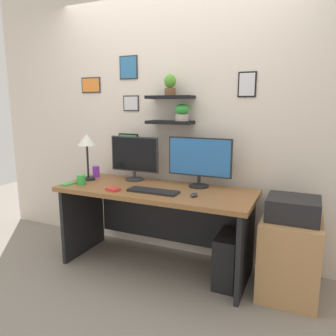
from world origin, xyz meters
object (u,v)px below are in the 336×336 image
scissors_tray (113,189)px  computer_tower_right (228,258)px  monitor_right (200,160)px  water_cup (96,171)px  coffee_mug (81,180)px  desk_lamp (87,144)px  desk (158,209)px  monitor_left (135,157)px  computer_mouse (194,195)px  printer (293,208)px  cell_phone (68,184)px  keyboard (153,191)px  drawer_cabinet (289,257)px

scissors_tray → computer_tower_right: (0.97, 0.23, -0.55)m
monitor_right → water_cup: (-1.10, -0.04, -0.19)m
computer_tower_right → coffee_mug: bearing=-173.2°
water_cup → computer_tower_right: water_cup is taller
desk_lamp → scissors_tray: size_ratio=3.76×
desk → monitor_left: (-0.33, 0.16, 0.44)m
computer_mouse → printer: (0.74, 0.15, -0.06)m
desk_lamp → desk: bearing=1.7°
cell_phone → computer_tower_right: bearing=16.0°
computer_tower_right → monitor_left: bearing=168.3°
monitor_right → keyboard: (-0.29, -0.34, -0.24)m
printer → desk_lamp: bearing=-179.9°
computer_mouse → desk_lamp: bearing=173.1°
keyboard → cell_phone: (-0.85, -0.07, -0.01)m
cell_phone → monitor_left: bearing=49.2°
water_cup → drawer_cabinet: size_ratio=0.18×
printer → computer_tower_right: 0.68m
desk → computer_tower_right: (0.67, -0.05, -0.33)m
keyboard → computer_mouse: (0.36, 0.02, 0.01)m
water_cup → printer: size_ratio=0.29×
monitor_right → desk_lamp: size_ratio=1.30×
monitor_left → scissors_tray: size_ratio=4.21×
printer → monitor_left: bearing=173.1°
cell_phone → water_cup: bearing=92.4°
drawer_cabinet → computer_tower_right: bearing=-176.5°
monitor_left → computer_tower_right: bearing=-11.7°
desk → water_cup: water_cup is taller
printer → monitor_right: bearing=167.6°
monitor_left → printer: bearing=-6.9°
printer → drawer_cabinet: bearing=-90.0°
water_cup → desk_lamp: bearing=-84.2°
monitor_left → cell_phone: bearing=-139.0°
monitor_left → monitor_right: monitor_right is taller
desk_lamp → printer: size_ratio=1.19×
scissors_tray → keyboard: bearing=15.2°
keyboard → water_cup: water_cup is taller
desk → computer_tower_right: size_ratio=4.04×
water_cup → coffee_mug: bearing=-76.9°
coffee_mug → printer: (1.84, 0.19, -0.09)m
desk → monitor_left: bearing=154.2°
cell_phone → printer: size_ratio=0.37×
monitor_right → desk_lamp: 1.11m
coffee_mug → drawer_cabinet: 1.91m
computer_mouse → printer: 0.76m
coffee_mug → water_cup: bearing=103.1°
coffee_mug → drawer_cabinet: size_ratio=0.14×
scissors_tray → printer: 1.47m
water_cup → computer_tower_right: 1.57m
coffee_mug → computer_tower_right: coffee_mug is taller
monitor_right → drawer_cabinet: size_ratio=0.94×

